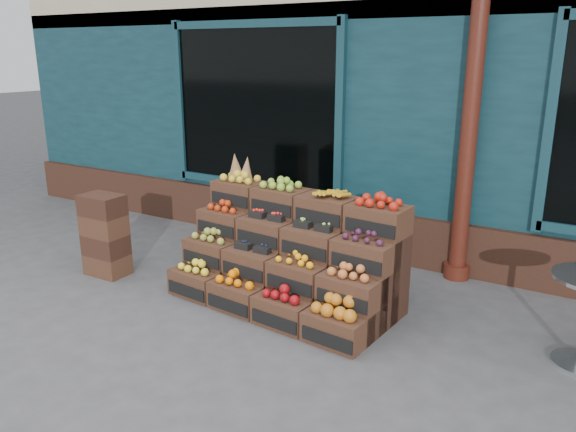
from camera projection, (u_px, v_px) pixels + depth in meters
The scene contains 5 objects.
ground at pixel (268, 324), 5.24m from camera, with size 60.00×60.00×0.00m, color #454548.
shop_facade at pixel (445, 54), 8.75m from camera, with size 12.00×6.24×4.80m.
crate_display at pixel (289, 260), 5.64m from camera, with size 2.32×1.28×1.40m.
spare_crates at pixel (105, 235), 6.30m from camera, with size 0.47×0.33×0.93m.
shopkeeper at pixel (287, 161), 7.85m from camera, with size 0.71×0.47×1.95m, color #164D20.
Camera 1 is at (2.60, -3.96, 2.46)m, focal length 35.00 mm.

